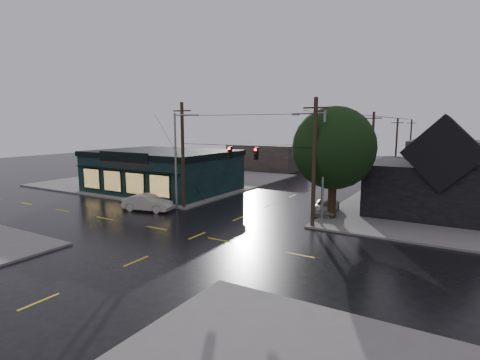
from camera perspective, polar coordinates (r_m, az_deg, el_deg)
The scene contains 17 objects.
ground_plane at distance 27.93m, azimuth -6.56°, elevation -8.44°, with size 160.00×160.00×0.00m, color black.
sidewalk_nw at distance 55.48m, azimuth -10.54°, elevation 0.03°, with size 28.00×28.00×0.15m, color slate.
pizza_shop at distance 46.64m, azimuth -11.70°, elevation 1.49°, with size 16.30×12.34×4.90m.
ne_building at distance 38.41m, azimuth 28.67°, elevation 2.02°, with size 12.60×11.60×8.75m.
corner_tree at distance 32.48m, azimuth 14.11°, elevation 4.74°, with size 7.00×7.00×9.50m.
utility_pole_nw at distance 36.77m, azimuth -8.52°, elevation -4.34°, with size 2.00×0.32×10.15m, color black, non-canonical shape.
utility_pole_ne at distance 30.49m, azimuth 10.96°, elevation -7.09°, with size 2.00×0.32×10.15m, color black, non-canonical shape.
utility_pole_far_a at distance 50.83m, azimuth 19.21°, elevation -1.16°, with size 2.00×0.32×9.65m, color black, non-canonical shape.
utility_pole_far_b at distance 70.37m, azimuth 22.50°, elevation 1.24°, with size 2.00×0.32×9.15m, color black, non-canonical shape.
utility_pole_far_c at distance 90.12m, azimuth 24.36°, elevation 2.58°, with size 2.00×0.32×9.15m, color black, non-canonical shape.
span_signal_assembly at distance 32.18m, azimuth 0.43°, elevation 4.20°, with size 13.00×0.48×1.23m.
streetlight_nw at distance 36.43m, azimuth -9.58°, elevation -4.48°, with size 5.40×0.30×9.15m, color gray, non-canonical shape.
streetlight_ne at distance 30.97m, azimuth 12.28°, elevation -6.88°, with size 5.40×0.30×9.15m, color gray, non-canonical shape.
bg_building_west at distance 68.54m, azimuth 4.37°, elevation 3.53°, with size 12.00×10.00×4.40m, color #2E2521.
bg_building_east at distance 66.43m, azimuth 30.39°, elevation 2.75°, with size 14.00×12.00×5.60m, color #242429.
sedan_cream at distance 36.35m, azimuth -13.89°, elevation -3.38°, with size 1.66×4.77×1.57m, color #B2B09C.
suv_silver at distance 34.95m, azimuth 12.92°, elevation -4.06°, with size 2.12×4.60×1.28m, color gray.
Camera 1 is at (16.26, -21.22, 8.12)m, focal length 28.00 mm.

